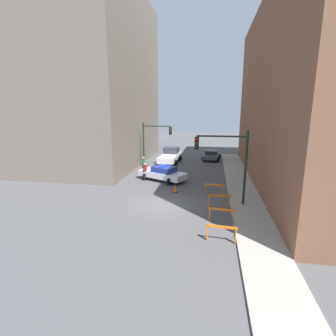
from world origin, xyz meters
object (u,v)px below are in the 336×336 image
at_px(traffic_light_far, 153,138).
at_px(police_car, 163,173).
at_px(barrier_back, 219,199).
at_px(barrier_corner, 214,187).
at_px(barrier_front, 221,231).
at_px(traffic_cone, 175,189).
at_px(white_truck, 170,156).
at_px(pedestrian_corner, 144,164).
at_px(pedestrian_crossing, 145,171).
at_px(barrier_mid, 222,213).
at_px(parked_car_near, 212,155).
at_px(traffic_light_near, 229,157).

relative_size(traffic_light_far, police_car, 1.03).
xyz_separation_m(barrier_back, barrier_corner, (-0.32, 2.64, 0.00)).
relative_size(traffic_light_far, barrier_corner, 3.26).
distance_m(barrier_front, traffic_cone, 8.49).
xyz_separation_m(police_car, white_truck, (-0.69, 8.51, 0.18)).
distance_m(pedestrian_corner, barrier_corner, 10.09).
xyz_separation_m(police_car, pedestrian_crossing, (-1.75, 0.01, 0.14)).
bearing_deg(traffic_cone, traffic_light_far, 113.30).
relative_size(barrier_front, traffic_cone, 2.44).
relative_size(white_truck, barrier_front, 3.44).
xyz_separation_m(barrier_mid, barrier_corner, (-0.42, 5.23, 0.00)).
xyz_separation_m(parked_car_near, barrier_back, (0.64, -17.56, -0.06)).
bearing_deg(barrier_back, barrier_corner, 96.97).
distance_m(white_truck, barrier_mid, 18.25).
height_order(traffic_light_far, barrier_corner, traffic_light_far).
relative_size(white_truck, pedestrian_corner, 3.31).
height_order(police_car, white_truck, white_truck).
height_order(pedestrian_corner, barrier_corner, pedestrian_corner).
xyz_separation_m(traffic_light_near, barrier_corner, (-0.86, 2.10, -2.91)).
relative_size(parked_car_near, pedestrian_corner, 2.68).
bearing_deg(traffic_cone, parked_car_near, 79.13).
distance_m(pedestrian_crossing, barrier_front, 13.16).
bearing_deg(pedestrian_corner, white_truck, -35.52).
distance_m(traffic_light_far, police_car, 6.84).
relative_size(pedestrian_crossing, barrier_front, 1.04).
height_order(traffic_light_far, police_car, traffic_light_far).
xyz_separation_m(police_car, barrier_corner, (4.86, -3.50, -0.11)).
height_order(parked_car_near, pedestrian_corner, pedestrian_corner).
height_order(white_truck, traffic_cone, white_truck).
xyz_separation_m(barrier_mid, traffic_cone, (-3.59, 5.29, -0.30)).
xyz_separation_m(traffic_light_near, barrier_back, (-0.54, -0.54, -2.91)).
distance_m(white_truck, traffic_cone, 12.20).
bearing_deg(traffic_light_far, traffic_cone, -66.70).
relative_size(traffic_light_far, barrier_mid, 3.26).
bearing_deg(traffic_light_far, barrier_corner, -52.54).
bearing_deg(barrier_corner, pedestrian_crossing, 152.03).
xyz_separation_m(pedestrian_corner, barrier_corner, (7.59, -6.64, -0.24)).
bearing_deg(traffic_cone, traffic_light_near, -28.24).
distance_m(barrier_mid, barrier_corner, 5.25).
height_order(white_truck, barrier_front, white_truck).
bearing_deg(traffic_cone, pedestrian_crossing, 134.96).
bearing_deg(barrier_front, traffic_light_near, 84.65).
distance_m(police_car, traffic_cone, 3.86).
relative_size(barrier_front, barrier_back, 1.00).
xyz_separation_m(white_truck, barrier_front, (5.89, -19.68, -0.29)).
relative_size(police_car, parked_car_near, 1.13).
bearing_deg(barrier_front, traffic_light_far, 113.80).
relative_size(white_truck, traffic_cone, 8.37).
bearing_deg(barrier_corner, police_car, 144.22).
distance_m(pedestrian_crossing, traffic_cone, 4.90).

